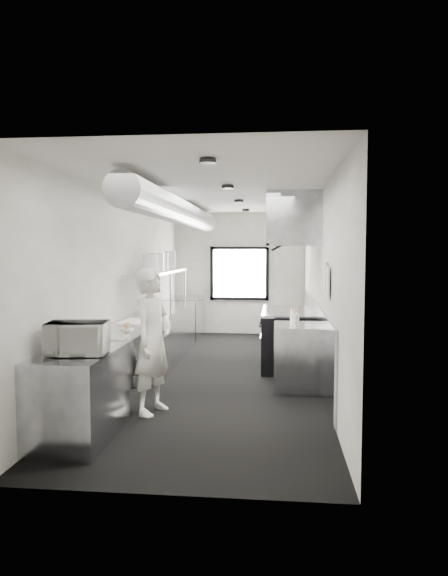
% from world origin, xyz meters
% --- Properties ---
extents(floor, '(3.00, 8.00, 0.01)m').
position_xyz_m(floor, '(0.00, 0.00, 0.00)').
color(floor, black).
rests_on(floor, ground).
extents(ceiling, '(3.00, 8.00, 0.01)m').
position_xyz_m(ceiling, '(0.00, 0.00, 2.80)').
color(ceiling, '#BDB8B4').
rests_on(ceiling, wall_back).
extents(wall_back, '(3.00, 0.02, 2.80)m').
position_xyz_m(wall_back, '(0.00, 4.00, 1.40)').
color(wall_back, silver).
rests_on(wall_back, floor).
extents(wall_front, '(3.00, 0.02, 2.80)m').
position_xyz_m(wall_front, '(0.00, -4.00, 1.40)').
color(wall_front, silver).
rests_on(wall_front, floor).
extents(wall_left, '(0.02, 8.00, 2.80)m').
position_xyz_m(wall_left, '(-1.50, 0.00, 1.40)').
color(wall_left, silver).
rests_on(wall_left, floor).
extents(wall_right, '(0.02, 8.00, 2.80)m').
position_xyz_m(wall_right, '(1.50, 0.00, 1.40)').
color(wall_right, silver).
rests_on(wall_right, floor).
extents(wall_cladding, '(0.03, 5.50, 1.10)m').
position_xyz_m(wall_cladding, '(1.48, 0.30, 0.55)').
color(wall_cladding, gray).
rests_on(wall_cladding, wall_right).
extents(hvac_duct, '(0.40, 6.40, 0.40)m').
position_xyz_m(hvac_duct, '(-0.70, 0.40, 2.55)').
color(hvac_duct, gray).
rests_on(hvac_duct, ceiling).
extents(service_window, '(1.36, 0.05, 1.25)m').
position_xyz_m(service_window, '(0.00, 3.96, 1.40)').
color(service_window, white).
rests_on(service_window, wall_back).
extents(exhaust_hood, '(0.81, 2.20, 0.88)m').
position_xyz_m(exhaust_hood, '(1.10, 0.70, 2.39)').
color(exhaust_hood, gray).
rests_on(exhaust_hood, ceiling).
extents(prep_counter, '(0.70, 6.00, 0.90)m').
position_xyz_m(prep_counter, '(-1.15, -0.50, 0.45)').
color(prep_counter, gray).
rests_on(prep_counter, floor).
extents(pass_shelf, '(0.45, 3.00, 0.68)m').
position_xyz_m(pass_shelf, '(-1.19, 1.00, 1.54)').
color(pass_shelf, gray).
rests_on(pass_shelf, prep_counter).
extents(range, '(0.88, 1.60, 0.94)m').
position_xyz_m(range, '(1.04, 0.70, 0.47)').
color(range, black).
rests_on(range, floor).
extents(bottle_station, '(0.65, 0.80, 0.90)m').
position_xyz_m(bottle_station, '(1.15, -0.70, 0.45)').
color(bottle_station, gray).
rests_on(bottle_station, floor).
extents(far_work_table, '(0.70, 1.20, 0.90)m').
position_xyz_m(far_work_table, '(-1.15, 3.20, 0.45)').
color(far_work_table, gray).
rests_on(far_work_table, floor).
extents(notice_sheet_a, '(0.02, 0.28, 0.38)m').
position_xyz_m(notice_sheet_a, '(1.47, -1.20, 1.60)').
color(notice_sheet_a, silver).
rests_on(notice_sheet_a, wall_right).
extents(notice_sheet_b, '(0.02, 0.28, 0.38)m').
position_xyz_m(notice_sheet_b, '(1.47, -1.55, 1.55)').
color(notice_sheet_b, silver).
rests_on(notice_sheet_b, wall_right).
extents(line_cook, '(0.59, 0.73, 1.72)m').
position_xyz_m(line_cook, '(-0.60, -1.96, 0.86)').
color(line_cook, silver).
rests_on(line_cook, floor).
extents(microwave, '(0.59, 0.48, 0.32)m').
position_xyz_m(microwave, '(-1.11, -2.99, 1.06)').
color(microwave, silver).
rests_on(microwave, prep_counter).
extents(deli_tub_a, '(0.16, 0.16, 0.09)m').
position_xyz_m(deli_tub_a, '(-1.33, -2.41, 0.95)').
color(deli_tub_a, '#ADB8AA').
rests_on(deli_tub_a, prep_counter).
extents(deli_tub_b, '(0.15, 0.15, 0.10)m').
position_xyz_m(deli_tub_b, '(-1.33, -2.38, 0.95)').
color(deli_tub_b, '#ADB8AA').
rests_on(deli_tub_b, prep_counter).
extents(newspaper, '(0.39, 0.44, 0.01)m').
position_xyz_m(newspaper, '(-1.01, -2.02, 0.90)').
color(newspaper, silver).
rests_on(newspaper, prep_counter).
extents(small_plate, '(0.21, 0.21, 0.01)m').
position_xyz_m(small_plate, '(-1.08, -1.38, 0.91)').
color(small_plate, silver).
rests_on(small_plate, prep_counter).
extents(pastry, '(0.09, 0.09, 0.09)m').
position_xyz_m(pastry, '(-1.08, -1.38, 0.96)').
color(pastry, tan).
rests_on(pastry, small_plate).
extents(cutting_board, '(0.49, 0.63, 0.02)m').
position_xyz_m(cutting_board, '(-1.13, -0.68, 0.91)').
color(cutting_board, white).
rests_on(cutting_board, prep_counter).
extents(knife_block, '(0.14, 0.24, 0.25)m').
position_xyz_m(knife_block, '(-1.28, 0.53, 1.02)').
color(knife_block, '#562B1E').
rests_on(knife_block, prep_counter).
extents(plate_stack_a, '(0.31, 0.31, 0.29)m').
position_xyz_m(plate_stack_a, '(-1.18, 0.26, 1.72)').
color(plate_stack_a, silver).
rests_on(plate_stack_a, pass_shelf).
extents(plate_stack_b, '(0.32, 0.32, 0.32)m').
position_xyz_m(plate_stack_b, '(-1.18, 0.74, 1.73)').
color(plate_stack_b, silver).
rests_on(plate_stack_b, pass_shelf).
extents(plate_stack_c, '(0.29, 0.29, 0.32)m').
position_xyz_m(plate_stack_c, '(-1.18, 1.13, 1.73)').
color(plate_stack_c, silver).
rests_on(plate_stack_c, pass_shelf).
extents(plate_stack_d, '(0.25, 0.25, 0.34)m').
position_xyz_m(plate_stack_d, '(-1.17, 1.80, 1.74)').
color(plate_stack_d, silver).
rests_on(plate_stack_d, pass_shelf).
extents(squeeze_bottle_a, '(0.07, 0.07, 0.17)m').
position_xyz_m(squeeze_bottle_a, '(1.11, -1.01, 0.99)').
color(squeeze_bottle_a, white).
rests_on(squeeze_bottle_a, bottle_station).
extents(squeeze_bottle_b, '(0.07, 0.07, 0.18)m').
position_xyz_m(squeeze_bottle_b, '(1.14, -0.81, 0.99)').
color(squeeze_bottle_b, white).
rests_on(squeeze_bottle_b, bottle_station).
extents(squeeze_bottle_c, '(0.07, 0.07, 0.17)m').
position_xyz_m(squeeze_bottle_c, '(1.07, -0.67, 0.99)').
color(squeeze_bottle_c, white).
rests_on(squeeze_bottle_c, bottle_station).
extents(squeeze_bottle_d, '(0.08, 0.08, 0.19)m').
position_xyz_m(squeeze_bottle_d, '(1.09, -0.55, 1.00)').
color(squeeze_bottle_d, white).
rests_on(squeeze_bottle_d, bottle_station).
extents(squeeze_bottle_e, '(0.06, 0.06, 0.18)m').
position_xyz_m(squeeze_bottle_e, '(1.09, -0.40, 0.99)').
color(squeeze_bottle_e, white).
rests_on(squeeze_bottle_e, bottle_station).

